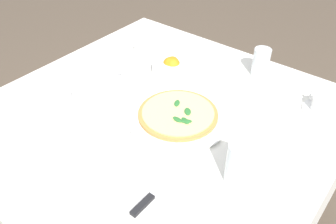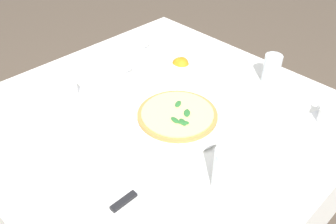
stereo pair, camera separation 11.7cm
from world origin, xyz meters
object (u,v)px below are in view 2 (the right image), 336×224
(coffee_cup_center_back, at_px, (116,73))
(coffee_cup_far_right, at_px, (67,91))
(water_glass_left_edge, at_px, (271,70))
(napkin_folded, at_px, (138,194))
(pizza_plate, at_px, (177,118))
(coffee_cup_near_left, at_px, (136,47))
(pizza, at_px, (178,114))
(water_glass_far_left, at_px, (227,172))
(dinner_knife, at_px, (139,190))
(coffee_cup_near_right, at_px, (330,117))
(citrus_bowl, at_px, (180,67))

(coffee_cup_center_back, bearing_deg, coffee_cup_far_right, 172.38)
(water_glass_left_edge, height_order, napkin_folded, water_glass_left_edge)
(pizza_plate, xyz_separation_m, coffee_cup_near_left, (0.19, 0.43, 0.02))
(pizza, xyz_separation_m, napkin_folded, (-0.30, -0.15, -0.01))
(water_glass_far_left, xyz_separation_m, dinner_knife, (-0.19, 0.14, -0.03))
(coffee_cup_center_back, distance_m, coffee_cup_near_right, 0.77)
(pizza_plate, xyz_separation_m, water_glass_left_edge, (0.42, -0.08, 0.04))
(citrus_bowl, bearing_deg, coffee_cup_far_right, 157.34)
(coffee_cup_near_right, relative_size, water_glass_left_edge, 1.17)
(coffee_cup_center_back, xyz_separation_m, water_glass_left_edge, (0.40, -0.42, 0.02))
(coffee_cup_near_left, distance_m, citrus_bowl, 0.24)
(water_glass_left_edge, relative_size, citrus_bowl, 0.74)
(pizza_plate, relative_size, water_glass_far_left, 2.59)
(water_glass_far_left, bearing_deg, pizza_plate, 69.38)
(coffee_cup_near_left, xyz_separation_m, citrus_bowl, (0.02, -0.24, -0.00))
(pizza, xyz_separation_m, coffee_cup_near_left, (0.19, 0.44, 0.01))
(coffee_cup_near_left, height_order, citrus_bowl, coffee_cup_near_left)
(pizza_plate, xyz_separation_m, citrus_bowl, (0.22, 0.20, 0.02))
(water_glass_far_left, bearing_deg, coffee_cup_near_left, 67.39)
(napkin_folded, bearing_deg, coffee_cup_near_left, 55.59)
(pizza, bearing_deg, coffee_cup_far_right, 117.17)
(coffee_cup_near_right, distance_m, citrus_bowl, 0.56)
(coffee_cup_near_right, relative_size, dinner_knife, 0.67)
(pizza_plate, distance_m, coffee_cup_center_back, 0.34)
(water_glass_far_left, bearing_deg, coffee_cup_center_back, 79.18)
(coffee_cup_center_back, height_order, napkin_folded, coffee_cup_center_back)
(dinner_knife, height_order, citrus_bowl, citrus_bowl)
(dinner_knife, bearing_deg, pizza_plate, 26.73)
(pizza_plate, bearing_deg, dinner_knife, -152.95)
(water_glass_far_left, bearing_deg, water_glass_left_edge, 21.20)
(pizza_plate, relative_size, pizza, 1.28)
(coffee_cup_near_right, xyz_separation_m, water_glass_far_left, (-0.45, 0.07, 0.03))
(pizza, relative_size, coffee_cup_near_right, 2.01)
(pizza, relative_size, dinner_knife, 1.34)
(coffee_cup_far_right, distance_m, coffee_cup_near_right, 0.89)
(citrus_bowl, bearing_deg, coffee_cup_near_right, -77.35)
(coffee_cup_near_right, relative_size, coffee_cup_near_left, 0.98)
(water_glass_far_left, relative_size, dinner_knife, 0.66)
(pizza, bearing_deg, water_glass_left_edge, -11.09)
(pizza_plate, distance_m, water_glass_far_left, 0.31)
(water_glass_left_edge, bearing_deg, pizza, 168.91)
(coffee_cup_near_left, bearing_deg, coffee_cup_near_right, -79.46)
(coffee_cup_far_right, relative_size, water_glass_left_edge, 1.17)
(coffee_cup_near_right, bearing_deg, coffee_cup_far_right, 126.23)
(pizza_plate, height_order, coffee_cup_far_right, coffee_cup_far_right)
(coffee_cup_center_back, bearing_deg, pizza, -92.02)
(pizza, height_order, coffee_cup_near_right, coffee_cup_near_right)
(coffee_cup_far_right, height_order, dinner_knife, coffee_cup_far_right)
(coffee_cup_center_back, xyz_separation_m, coffee_cup_near_right, (0.33, -0.69, -0.00))
(coffee_cup_near_left, height_order, water_glass_left_edge, water_glass_left_edge)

